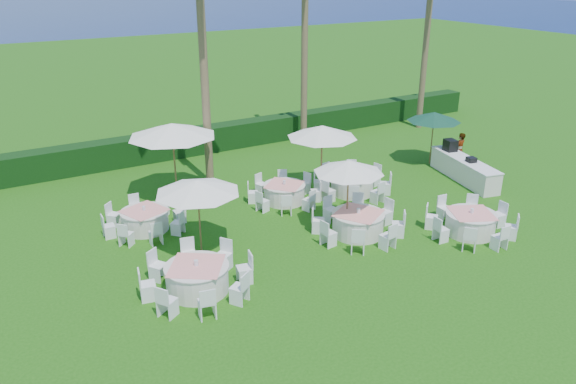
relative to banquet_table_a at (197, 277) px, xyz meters
name	(u,v)px	position (x,y,z in m)	size (l,w,h in m)	color
ground	(339,258)	(4.47, -0.45, -0.41)	(120.00, 120.00, 0.00)	#1D520E
hedge	(194,141)	(4.47, 11.55, 0.19)	(34.00, 1.00, 1.20)	black
ocean	(6,15)	(4.47, 101.55, -0.41)	(260.00, 260.00, 0.00)	#082051
banquet_table_a	(197,277)	(0.00, 0.00, 0.00)	(3.14, 3.14, 0.95)	silver
banquet_table_b	(358,223)	(5.96, 0.59, -0.01)	(3.10, 3.10, 0.94)	silver
banquet_table_c	(471,223)	(9.27, -1.27, -0.02)	(2.97, 2.97, 0.91)	silver
banquet_table_d	(145,219)	(-0.09, 4.52, -0.04)	(2.82, 2.82, 0.87)	silver
banquet_table_e	(284,192)	(5.22, 4.24, -0.04)	(2.75, 2.75, 0.86)	silver
banquet_table_f	(352,183)	(7.97, 3.65, -0.01)	(3.05, 3.05, 0.92)	silver
umbrella_a	(197,187)	(0.98, 2.16, 1.76)	(2.65, 2.65, 2.39)	brown
umbrella_b	(349,167)	(5.84, 1.06, 1.87)	(2.35, 2.35, 2.51)	brown
umbrella_c	(172,130)	(1.85, 6.80, 2.27)	(3.34, 3.34, 2.94)	brown
umbrella_d	(322,132)	(6.93, 4.30, 2.10)	(2.73, 2.73, 2.75)	brown
umbrella_green	(434,117)	(13.15, 4.74, 1.76)	(2.37, 2.37, 2.39)	brown
buffet_table	(464,168)	(12.90, 2.50, 0.08)	(1.69, 4.06, 1.41)	silver
staff_person	(460,150)	(13.88, 3.72, 0.38)	(0.58, 0.38, 1.58)	gray
palm_c	(203,50)	(3.54, 7.49, 4.99)	(4.11, 4.40, 9.88)	brown
palm_d	(305,44)	(9.79, 10.24, 4.49)	(4.28, 4.35, 8.89)	brown
palm_e	(427,36)	(16.91, 9.58, 4.54)	(4.19, 4.39, 8.99)	brown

